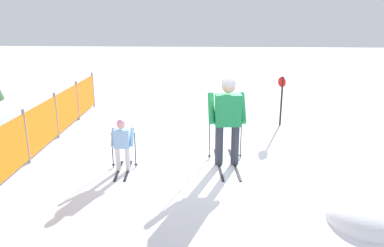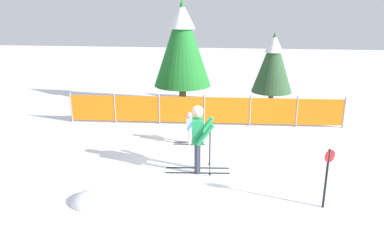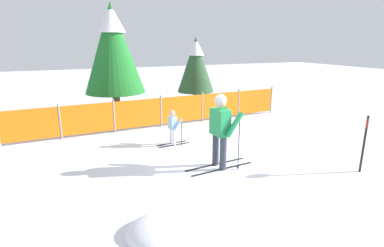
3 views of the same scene
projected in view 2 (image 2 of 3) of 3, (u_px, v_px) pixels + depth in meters
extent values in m
plane|color=white|center=(203.00, 168.00, 10.26)|extent=(60.00, 60.00, 0.00)
cube|color=black|center=(198.00, 168.00, 10.22)|extent=(1.71, 0.20, 0.02)
cube|color=black|center=(197.00, 173.00, 9.91)|extent=(1.71, 0.20, 0.02)
cylinder|color=#333847|center=(198.00, 154.00, 10.10)|extent=(0.16, 0.16, 0.81)
cylinder|color=#333847|center=(197.00, 158.00, 9.79)|extent=(0.16, 0.16, 0.81)
cube|color=#1E8C4C|center=(198.00, 130.00, 9.73)|extent=(0.33, 0.53, 0.63)
cylinder|color=#1E8C4C|center=(205.00, 127.00, 10.02)|extent=(0.50, 0.17, 0.60)
cylinder|color=#1E8C4C|center=(205.00, 135.00, 9.42)|extent=(0.50, 0.17, 0.60)
sphere|color=#D8AD8C|center=(198.00, 113.00, 9.58)|extent=(0.27, 0.27, 0.27)
sphere|color=silver|center=(198.00, 111.00, 9.57)|extent=(0.28, 0.28, 0.28)
cylinder|color=black|center=(210.00, 145.00, 10.19)|extent=(0.02, 0.02, 1.26)
cylinder|color=black|center=(209.00, 164.00, 10.36)|extent=(0.07, 0.07, 0.01)
cylinder|color=black|center=(210.00, 154.00, 9.56)|extent=(0.02, 0.02, 1.26)
cylinder|color=black|center=(210.00, 174.00, 9.73)|extent=(0.07, 0.07, 0.01)
cube|color=black|center=(189.00, 142.00, 12.14)|extent=(0.99, 0.13, 0.02)
cube|color=black|center=(189.00, 144.00, 11.96)|extent=(0.99, 0.13, 0.02)
cylinder|color=silver|center=(189.00, 135.00, 12.06)|extent=(0.09, 0.09, 0.47)
cylinder|color=silver|center=(189.00, 137.00, 11.88)|extent=(0.09, 0.09, 0.47)
cube|color=#8CBFF2|center=(189.00, 124.00, 11.85)|extent=(0.19, 0.30, 0.36)
cylinder|color=#8CBFF2|center=(193.00, 122.00, 12.02)|extent=(0.28, 0.10, 0.35)
cylinder|color=#8CBFF2|center=(193.00, 126.00, 11.67)|extent=(0.28, 0.10, 0.35)
sphere|color=#D8AD8C|center=(189.00, 115.00, 11.76)|extent=(0.16, 0.16, 0.16)
sphere|color=pink|center=(189.00, 115.00, 11.76)|extent=(0.16, 0.16, 0.16)
cylinder|color=black|center=(195.00, 131.00, 12.15)|extent=(0.02, 0.02, 0.73)
cylinder|color=black|center=(195.00, 139.00, 12.24)|extent=(0.07, 0.07, 0.01)
cylinder|color=black|center=(195.00, 135.00, 11.72)|extent=(0.02, 0.02, 0.73)
cylinder|color=black|center=(195.00, 144.00, 11.81)|extent=(0.07, 0.07, 0.01)
cylinder|color=gray|center=(71.00, 107.00, 14.13)|extent=(0.06, 0.06, 1.14)
cylinder|color=gray|center=(115.00, 108.00, 14.01)|extent=(0.06, 0.06, 1.14)
cylinder|color=gray|center=(159.00, 109.00, 13.89)|extent=(0.06, 0.06, 1.14)
cylinder|color=gray|center=(204.00, 110.00, 13.78)|extent=(0.06, 0.06, 1.14)
cylinder|color=gray|center=(250.00, 111.00, 13.66)|extent=(0.06, 0.06, 1.14)
cylinder|color=gray|center=(297.00, 112.00, 13.55)|extent=(0.06, 0.06, 1.14)
cylinder|color=gray|center=(344.00, 113.00, 13.43)|extent=(0.06, 0.06, 1.14)
cube|color=orange|center=(93.00, 108.00, 14.07)|extent=(1.68, 0.10, 0.96)
cube|color=orange|center=(137.00, 109.00, 13.95)|extent=(1.68, 0.10, 0.96)
cube|color=orange|center=(182.00, 109.00, 13.84)|extent=(1.68, 0.10, 0.96)
cube|color=orange|center=(227.00, 110.00, 13.72)|extent=(1.68, 0.10, 0.96)
cube|color=orange|center=(273.00, 111.00, 13.60)|extent=(1.68, 0.10, 0.96)
cube|color=orange|center=(320.00, 112.00, 13.49)|extent=(1.68, 0.10, 0.96)
cylinder|color=#4C3823|center=(183.00, 96.00, 16.29)|extent=(0.30, 0.30, 0.95)
cone|color=#1F722A|center=(182.00, 44.00, 15.61)|extent=(2.42, 2.42, 3.55)
cone|color=white|center=(182.00, 15.00, 15.27)|extent=(1.09, 1.09, 1.06)
cylinder|color=#4C3823|center=(271.00, 99.00, 16.31)|extent=(0.22, 0.22, 0.68)
cone|color=#2C5130|center=(273.00, 62.00, 15.82)|extent=(1.73, 1.73, 2.53)
cone|color=white|center=(274.00, 43.00, 15.58)|extent=(0.78, 0.78, 0.76)
cylinder|color=black|center=(326.00, 179.00, 8.05)|extent=(0.05, 0.05, 1.37)
cylinder|color=red|center=(330.00, 156.00, 7.91)|extent=(0.24, 0.17, 0.28)
ellipsoid|color=white|center=(97.00, 202.00, 8.48)|extent=(1.17, 0.99, 0.47)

